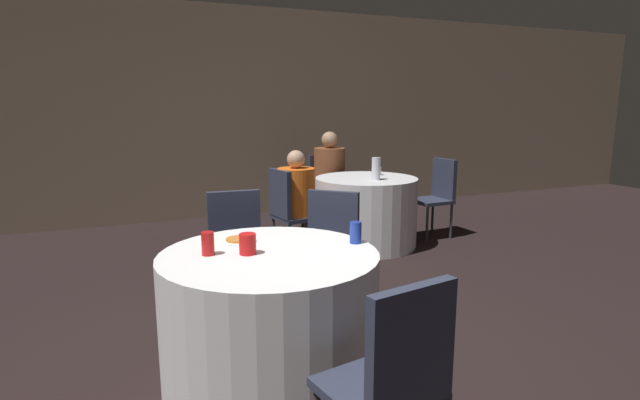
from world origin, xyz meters
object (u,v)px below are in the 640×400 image
object	(u,v)px
chair_near_north	(237,243)
table_far	(366,212)
person_floral_shirt	(332,180)
pizza_plate_near	(239,240)
chair_far_north	(326,185)
bottle_far	(376,169)
soda_can_red	(208,244)
chair_far_east	(438,191)
chair_near_northeast	(329,243)
soda_can_blue	(356,233)
chair_far_west	(288,207)
person_orange_shirt	(302,203)
chair_near_south	(394,374)
table_near	(270,320)

from	to	relation	value
chair_near_north	table_far	bearing A→B (deg)	-140.26
person_floral_shirt	pizza_plate_near	size ratio (longest dim) A/B	5.83
chair_far_north	bottle_far	xyz separation A→B (m)	(0.07, -1.14, 0.33)
soda_can_red	table_far	bearing A→B (deg)	46.31
chair_far_east	person_floral_shirt	bearing A→B (deg)	50.15
person_floral_shirt	soda_can_red	distance (m)	3.61
person_floral_shirt	bottle_far	xyz separation A→B (m)	(0.06, -0.99, 0.24)
chair_near_northeast	soda_can_blue	distance (m)	0.80
chair_far_north	pizza_plate_near	bearing A→B (deg)	54.89
table_far	soda_can_red	size ratio (longest dim) A/B	8.98
table_far	soda_can_blue	size ratio (longest dim) A/B	8.98
soda_can_red	chair_far_north	bearing A→B (deg)	57.24
table_far	person_floral_shirt	distance (m)	0.85
bottle_far	table_far	bearing A→B (deg)	94.95
chair_far_west	person_orange_shirt	bearing A→B (deg)	90.00
chair_far_east	person_orange_shirt	size ratio (longest dim) A/B	0.83
chair_near_northeast	chair_far_west	world-z (taller)	same
chair_near_south	soda_can_red	world-z (taller)	chair_near_south
chair_near_south	person_orange_shirt	distance (m)	3.21
chair_near_northeast	soda_can_blue	world-z (taller)	chair_near_northeast
chair_near_northeast	person_orange_shirt	bearing A→B (deg)	-60.31
chair_far_east	person_orange_shirt	xyz separation A→B (m)	(-1.75, -0.18, 0.02)
chair_near_northeast	chair_far_east	bearing A→B (deg)	-100.34
chair_far_north	chair_far_east	world-z (taller)	same
bottle_far	chair_far_east	bearing A→B (deg)	13.38
table_far	soda_can_blue	xyz separation A→B (m)	(-1.26, -2.26, 0.43)
table_near	person_floral_shirt	bearing A→B (deg)	60.70
chair_near_north	pizza_plate_near	xyz separation A→B (m)	(-0.15, -0.70, 0.22)
chair_near_north	soda_can_red	world-z (taller)	chair_near_north
chair_near_south	soda_can_blue	bearing A→B (deg)	61.09
chair_far_north	bottle_far	distance (m)	1.19
chair_far_east	chair_near_northeast	bearing A→B (deg)	124.50
chair_near_northeast	chair_far_north	bearing A→B (deg)	-70.41
person_floral_shirt	bottle_far	bearing A→B (deg)	90.26
chair_near_northeast	chair_far_west	xyz separation A→B (m)	(0.15, 1.36, 0.00)
chair_near_north	chair_far_east	bearing A→B (deg)	-150.57
chair_near_south	chair_far_north	xyz separation A→B (m)	(1.53, 4.20, 0.00)
chair_far_north	person_orange_shirt	bearing A→B (deg)	52.84
table_far	chair_near_north	distance (m)	2.14
chair_near_north	chair_near_northeast	distance (m)	0.67
pizza_plate_near	soda_can_red	size ratio (longest dim) A/B	1.69
chair_far_west	soda_can_blue	world-z (taller)	chair_far_west
chair_far_west	chair_near_northeast	bearing A→B (deg)	-16.24
bottle_far	soda_can_red	bearing A→B (deg)	-136.35
table_far	pizza_plate_near	bearing A→B (deg)	-133.40
soda_can_blue	bottle_far	distance (m)	2.45
soda_can_red	table_near	bearing A→B (deg)	-16.74
person_orange_shirt	bottle_far	world-z (taller)	person_orange_shirt
table_far	chair_near_northeast	xyz separation A→B (m)	(-1.10, -1.53, 0.16)
table_near	chair_near_northeast	xyz separation A→B (m)	(0.67, 0.74, 0.16)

